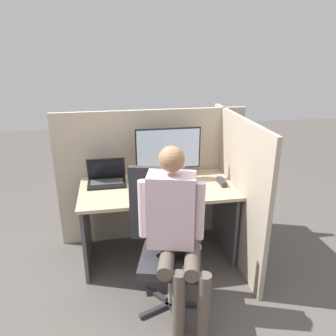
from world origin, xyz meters
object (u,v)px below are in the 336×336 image
Objects in this scene: paper_box at (168,176)px; laptop at (107,179)px; monitor at (168,150)px; carrot_toy at (182,193)px; person at (175,226)px; office_chair at (165,239)px; stapler at (222,182)px.

paper_box is 0.96× the size of laptop.
monitor is 1.76× the size of laptop.
carrot_toy is (0.05, -0.39, -0.01)m from paper_box.
person is at bearing -97.13° from monitor.
laptop is 0.89m from office_chair.
paper_box is at bearing 77.87° from office_chair.
office_chair reaches higher than stapler.
laptop is at bearing 149.18° from carrot_toy.
person reaches higher than paper_box.
stapler is (0.47, -0.22, -0.01)m from paper_box.
laptop is 1.03m from person.
paper_box is 0.25× the size of person.
office_chair is at bearing -102.13° from paper_box.
paper_box is 2.03× the size of stapler.
monitor is 3.72× the size of stapler.
carrot_toy is 0.56m from person.
paper_box is 2.25× the size of carrot_toy.
carrot_toy is 0.11× the size of person.
carrot_toy is (-0.42, -0.17, -0.00)m from stapler.
carrot_toy is at bearing 72.73° from person.
person is (0.48, -0.91, -0.02)m from laptop.
laptop reaches higher than stapler.
laptop is 0.26× the size of person.
carrot_toy is at bearing -82.88° from paper_box.
carrot_toy is at bearing -82.94° from monitor.
laptop is at bearing 168.86° from stapler.
laptop reaches higher than paper_box.
office_chair reaches higher than paper_box.
person is at bearing -107.27° from carrot_toy.
monitor is 0.48m from carrot_toy.
person is (0.05, -0.17, 0.21)m from office_chair.
stapler is 0.15× the size of office_chair.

